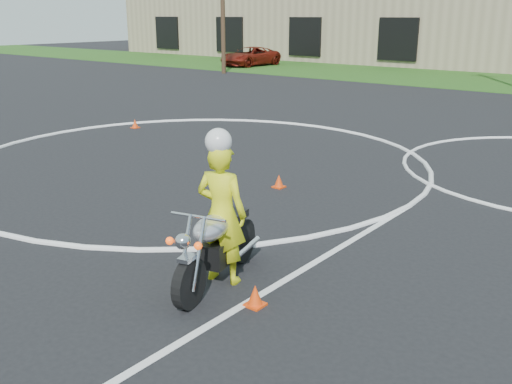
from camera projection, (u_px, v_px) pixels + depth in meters
The scene contains 8 objects.
ground at pixel (101, 187), 12.77m from camera, with size 120.00×120.00×0.00m, color black.
grass_strip at pixel (487, 81), 32.91m from camera, with size 120.00×10.00×0.02m, color #1E4714.
course_markings at pixel (292, 164), 14.72m from camera, with size 19.05×19.05×0.12m.
primary_motorcycle at pixel (216, 246), 8.00m from camera, with size 0.88×2.26×1.21m.
rider_primary_grp at pixel (221, 210), 7.96m from camera, with size 0.84×0.66×2.25m.
pickup_grp at pixel (250, 56), 42.57m from camera, with size 2.52×5.10×1.39m.
traffic_cones at pixel (381, 192), 11.91m from camera, with size 21.51×11.15×0.30m.
warehouse at pixel (337, 9), 52.09m from camera, with size 41.00×17.00×8.30m.
Camera 1 is at (10.35, -7.38, 3.69)m, focal length 40.00 mm.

